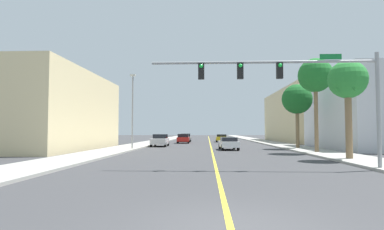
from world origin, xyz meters
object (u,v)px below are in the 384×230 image
at_px(palm_far, 297,100).
at_px(car_yellow, 221,138).
at_px(car_gray, 186,138).
at_px(palm_near, 348,82).
at_px(palm_mid, 315,76).
at_px(car_silver, 160,140).
at_px(street_lamp, 133,107).
at_px(car_white, 229,143).
at_px(traffic_signal_mast, 295,80).
at_px(car_red, 183,138).

relative_size(palm_far, car_yellow, 1.81).
distance_m(palm_far, car_gray, 26.41).
bearing_deg(palm_near, palm_far, 88.48).
bearing_deg(palm_near, palm_mid, 88.89).
xyz_separation_m(palm_mid, car_silver, (-15.62, 11.80, -6.04)).
distance_m(street_lamp, palm_far, 17.84).
distance_m(car_gray, car_silver, 17.06).
distance_m(car_silver, car_yellow, 18.56).
bearing_deg(palm_near, car_silver, 130.08).
relative_size(palm_far, car_white, 1.67).
bearing_deg(car_silver, palm_far, 161.16).
distance_m(palm_mid, car_yellow, 29.77).
relative_size(palm_mid, palm_far, 1.19).
bearing_deg(traffic_signal_mast, car_white, 97.79).
xyz_separation_m(traffic_signal_mast, palm_far, (5.29, 18.45, 0.81)).
bearing_deg(car_white, car_silver, 137.92).
xyz_separation_m(traffic_signal_mast, car_gray, (-8.40, 40.55, -3.82)).
relative_size(street_lamp, palm_near, 1.19).
bearing_deg(car_white, car_gray, 101.69).
relative_size(traffic_signal_mast, palm_mid, 1.41).
relative_size(palm_near, car_gray, 1.55).
distance_m(street_lamp, palm_mid, 18.21).
relative_size(traffic_signal_mast, palm_far, 1.68).
xyz_separation_m(car_silver, car_red, (2.17, 10.46, -0.01)).
distance_m(traffic_signal_mast, car_red, 35.31).
height_order(palm_near, car_white, palm_near).
distance_m(palm_mid, palm_far, 6.77).
bearing_deg(car_yellow, palm_far, -71.44).
height_order(palm_near, palm_mid, palm_mid).
bearing_deg(traffic_signal_mast, car_yellow, 92.86).
bearing_deg(traffic_signal_mast, street_lamp, 127.15).
distance_m(car_gray, car_white, 24.46).
bearing_deg(car_gray, car_yellow, -4.77).
height_order(palm_mid, car_silver, palm_mid).
relative_size(street_lamp, car_red, 1.90).
bearing_deg(car_gray, palm_near, -70.08).
bearing_deg(car_yellow, car_silver, -117.48).
bearing_deg(palm_mid, car_yellow, 104.03).
bearing_deg(palm_far, car_silver, 161.90).
bearing_deg(palm_near, car_gray, 110.69).
relative_size(traffic_signal_mast, car_red, 2.84).
bearing_deg(street_lamp, palm_near, -32.75).
relative_size(palm_near, car_red, 1.60).
bearing_deg(car_red, car_gray, 88.09).
xyz_separation_m(street_lamp, car_yellow, (10.41, 23.73, -3.77)).
bearing_deg(palm_far, street_lamp, -173.32).
height_order(car_silver, car_yellow, car_silver).
bearing_deg(car_silver, traffic_signal_mast, 113.32).
bearing_deg(car_white, car_red, 106.70).
bearing_deg(car_red, car_silver, -103.80).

